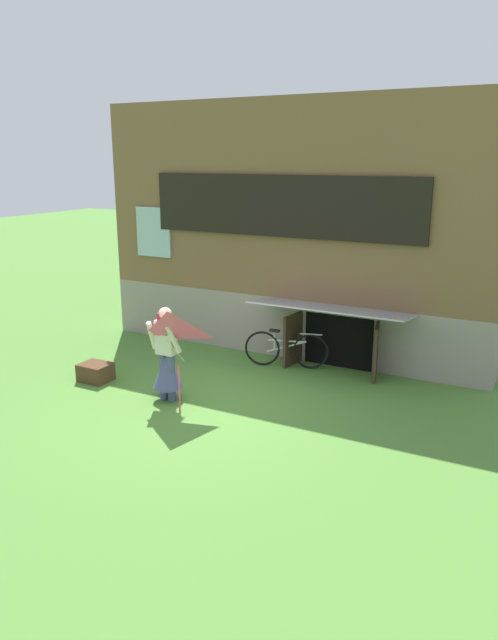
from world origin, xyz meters
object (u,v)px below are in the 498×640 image
Objects in this scene: kite at (168,336)px; wooden_crate at (96,372)px; person at (167,362)px; bicycle_silver at (286,349)px.

kite reaches higher than wooden_crate.
person is 0.99× the size of kite.
bicycle_silver is 2.92× the size of wooden_crate.
kite is 3.24m from bicycle_silver.
bicycle_silver is (0.67, 3.01, -0.97)m from kite.
person is at bearing -4.02° from wooden_crate.
kite is at bearing -16.17° from wooden_crate.
bicycle_silver is at bearing 77.46° from kite.
kite is (0.42, -0.51, 0.65)m from person.
kite reaches higher than person.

